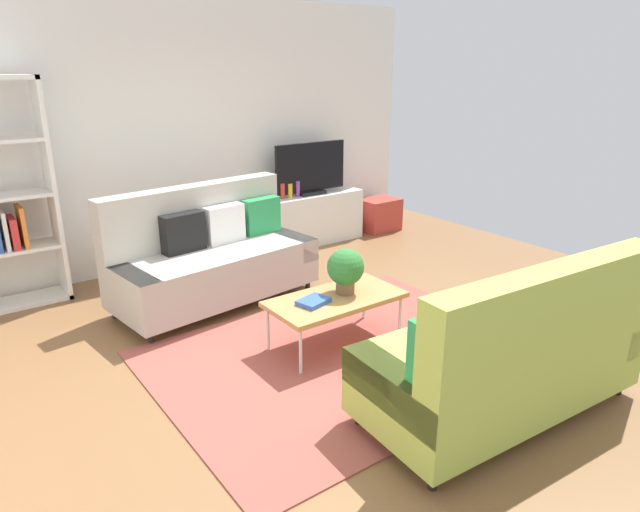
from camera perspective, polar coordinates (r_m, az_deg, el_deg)
The scene contains 15 objects.
ground_plane at distance 4.56m, azimuth 0.37°, elevation -9.66°, with size 7.68×7.68×0.00m, color brown.
wall_far at distance 6.52m, azimuth -14.74°, elevation 11.84°, with size 6.40×0.12×2.90m, color white.
area_rug at distance 4.50m, azimuth 2.63°, elevation -9.99°, with size 2.90×2.20×0.01m, color #9E4C42.
couch_beige at distance 5.43m, azimuth -10.97°, elevation -0.02°, with size 1.99×1.07×1.10m.
couch_green at distance 3.79m, azimuth 18.56°, elevation -9.49°, with size 1.95×0.97×1.10m.
coffee_table at distance 4.50m, azimuth 1.60°, elevation -4.51°, with size 1.10×0.56×0.42m.
tv_console at distance 7.18m, azimuth -1.04°, elevation 3.87°, with size 1.40×0.44×0.64m, color silver.
tv at distance 7.03m, azimuth -0.97°, elevation 8.81°, with size 1.00×0.20×0.64m.
storage_trunk at distance 7.80m, azimuth 6.03°, elevation 4.22°, with size 0.52×0.40×0.44m, color #B2382D.
potted_plant at distance 4.50m, azimuth 2.61°, elevation -1.29°, with size 0.30×0.30×0.37m.
table_book_0 at distance 4.36m, azimuth -0.66°, elevation -4.64°, with size 0.24×0.18×0.04m, color #3359B2.
vase_0 at distance 6.82m, azimuth -5.31°, elevation 6.55°, with size 0.09×0.09×0.19m, color #4C72B2.
bottle_0 at distance 6.82m, azimuth -3.85°, elevation 6.60°, with size 0.06×0.06×0.19m, color red.
bottle_1 at distance 6.88m, azimuth -3.08°, elevation 6.66°, with size 0.06×0.06×0.17m, color gold.
bottle_2 at distance 6.94m, azimuth -2.29°, elevation 6.86°, with size 0.05×0.05×0.19m, color purple.
Camera 1 is at (-2.39, -3.22, 2.18)m, focal length 31.46 mm.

